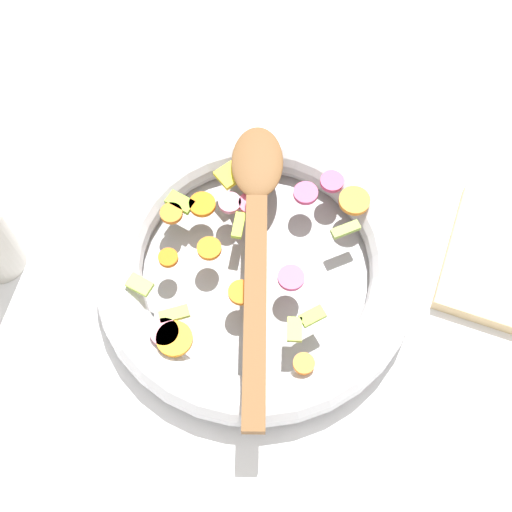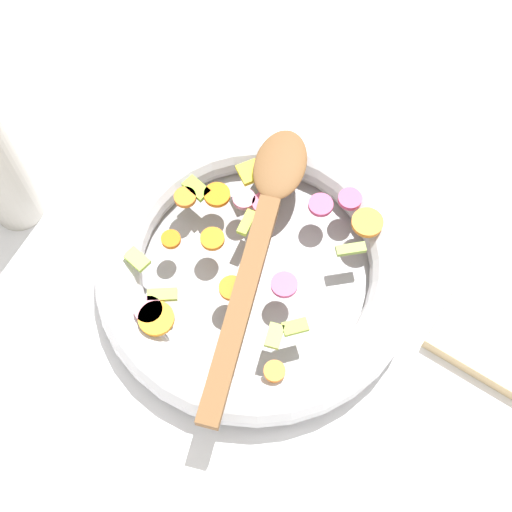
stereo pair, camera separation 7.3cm
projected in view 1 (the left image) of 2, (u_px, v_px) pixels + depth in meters
ground_plane at (256, 275)px, 0.78m from camera, size 4.00×4.00×0.00m
skillet at (256, 267)px, 0.76m from camera, size 0.34×0.34×0.05m
chopped_vegetables at (242, 250)px, 0.73m from camera, size 0.22×0.26×0.01m
wooden_spoon at (256, 233)px, 0.73m from camera, size 0.15×0.33×0.01m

